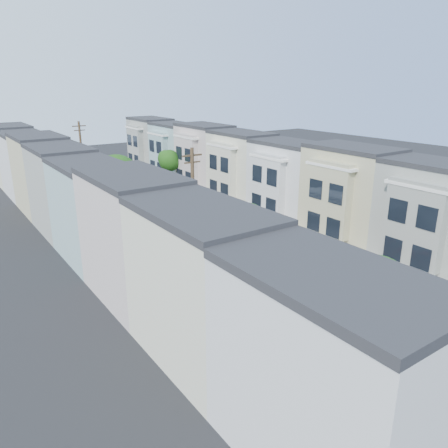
# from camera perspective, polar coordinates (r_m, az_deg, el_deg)

# --- Properties ---
(ground) EXTENTS (160.00, 160.00, 0.00)m
(ground) POSITION_cam_1_polar(r_m,az_deg,el_deg) (36.33, 6.41, -5.71)
(ground) COLOR black
(ground) RESTS_ON ground
(road_slab) EXTENTS (12.00, 70.00, 0.02)m
(road_slab) POSITION_cam_1_polar(r_m,az_deg,el_deg) (47.85, -5.41, 0.28)
(road_slab) COLOR black
(road_slab) RESTS_ON ground
(curb_left) EXTENTS (0.30, 70.00, 0.15)m
(curb_left) POSITION_cam_1_polar(r_m,az_deg,el_deg) (45.35, -12.07, -0.98)
(curb_left) COLOR gray
(curb_left) RESTS_ON ground
(curb_right) EXTENTS (0.30, 70.00, 0.15)m
(curb_right) POSITION_cam_1_polar(r_m,az_deg,el_deg) (50.91, 0.51, 1.55)
(curb_right) COLOR gray
(curb_right) RESTS_ON ground
(sidewalk_left) EXTENTS (2.60, 70.00, 0.15)m
(sidewalk_left) POSITION_cam_1_polar(r_m,az_deg,el_deg) (44.90, -13.60, -1.29)
(sidewalk_left) COLOR gray
(sidewalk_left) RESTS_ON ground
(sidewalk_right) EXTENTS (2.60, 70.00, 0.15)m
(sidewalk_right) POSITION_cam_1_polar(r_m,az_deg,el_deg) (51.64, 1.69, 1.78)
(sidewalk_right) COLOR gray
(sidewalk_right) RESTS_ON ground
(centerline) EXTENTS (0.12, 70.00, 0.01)m
(centerline) POSITION_cam_1_polar(r_m,az_deg,el_deg) (47.85, -5.41, 0.27)
(centerline) COLOR gold
(centerline) RESTS_ON ground
(townhouse_row_left) EXTENTS (5.00, 70.00, 8.50)m
(townhouse_row_left) POSITION_cam_1_polar(r_m,az_deg,el_deg) (43.82, -18.20, -2.30)
(townhouse_row_left) COLOR silver
(townhouse_row_left) RESTS_ON ground
(townhouse_row_right) EXTENTS (5.00, 70.00, 8.50)m
(townhouse_row_right) POSITION_cam_1_polar(r_m,az_deg,el_deg) (53.92, 4.95, 2.35)
(townhouse_row_right) COLOR silver
(townhouse_row_right) RESTS_ON ground
(tree_a) EXTENTS (4.70, 4.70, 7.12)m
(tree_a) POSITION_cam_1_polar(r_m,az_deg,el_deg) (21.69, 18.32, -9.98)
(tree_a) COLOR black
(tree_a) RESTS_ON ground
(tree_b) EXTENTS (4.70, 4.70, 7.41)m
(tree_b) POSITION_cam_1_polar(r_m,az_deg,el_deg) (27.97, 2.16, -1.92)
(tree_b) COLOR black
(tree_b) RESTS_ON ground
(tree_c) EXTENTS (4.70, 4.70, 7.39)m
(tree_c) POSITION_cam_1_polar(r_m,az_deg,el_deg) (36.32, -7.61, 2.65)
(tree_c) COLOR black
(tree_c) RESTS_ON ground
(tree_d) EXTENTS (4.70, 4.70, 7.65)m
(tree_d) POSITION_cam_1_polar(r_m,az_deg,el_deg) (45.87, -13.88, 5.86)
(tree_d) COLOR black
(tree_d) RESTS_ON ground
(tree_e) EXTENTS (4.70, 4.70, 7.21)m
(tree_e) POSITION_cam_1_polar(r_m,az_deg,el_deg) (60.21, -19.22, 7.81)
(tree_e) COLOR black
(tree_e) RESTS_ON ground
(tree_far_r) EXTENTS (3.10, 3.10, 5.31)m
(tree_far_r) POSITION_cam_1_polar(r_m,az_deg,el_deg) (63.77, -7.20, 8.17)
(tree_far_r) COLOR black
(tree_far_r) RESTS_ON ground
(utility_pole_near) EXTENTS (1.60, 0.26, 10.00)m
(utility_pole_near) POSITION_cam_1_polar(r_m,az_deg,el_deg) (32.56, -4.02, 1.18)
(utility_pole_near) COLOR #42301E
(utility_pole_near) RESTS_ON ground
(utility_pole_far) EXTENTS (1.60, 0.26, 10.00)m
(utility_pole_far) POSITION_cam_1_polar(r_m,az_deg,el_deg) (55.95, -17.96, 7.53)
(utility_pole_far) COLOR #42301E
(utility_pole_far) RESTS_ON ground
(fedex_truck) EXTENTS (2.59, 6.73, 3.23)m
(fedex_truck) POSITION_cam_1_polar(r_m,az_deg,el_deg) (42.27, 2.54, 0.47)
(fedex_truck) COLOR white
(fedex_truck) RESTS_ON ground
(lead_sedan) EXTENTS (1.81, 4.28, 1.28)m
(lead_sedan) POSITION_cam_1_polar(r_m,az_deg,el_deg) (50.27, -4.99, 1.93)
(lead_sedan) COLOR black
(lead_sedan) RESTS_ON ground
(parked_left_a) EXTENTS (2.31, 4.74, 1.38)m
(parked_left_a) POSITION_cam_1_polar(r_m,az_deg,el_deg) (23.99, 23.20, -19.09)
(parked_left_a) COLOR black
(parked_left_a) RESTS_ON ground
(parked_left_b) EXTENTS (1.60, 3.90, 1.27)m
(parked_left_b) POSITION_cam_1_polar(r_m,az_deg,el_deg) (26.73, 12.65, -13.93)
(parked_left_b) COLOR black
(parked_left_b) RESTS_ON ground
(parked_left_c) EXTENTS (1.35, 3.83, 1.28)m
(parked_left_c) POSITION_cam_1_polar(r_m,az_deg,el_deg) (34.36, -1.32, -5.89)
(parked_left_c) COLOR #B6B6B6
(parked_left_c) RESTS_ON ground
(parked_left_d) EXTENTS (1.63, 3.91, 1.27)m
(parked_left_d) POSITION_cam_1_polar(r_m,az_deg,el_deg) (42.63, -8.89, -1.23)
(parked_left_d) COLOR black
(parked_left_d) RESTS_ON ground
(parked_right_a) EXTENTS (1.85, 4.17, 1.32)m
(parked_right_a) POSITION_cam_1_polar(r_m,az_deg,el_deg) (34.99, 20.85, -6.66)
(parked_right_a) COLOR #373737
(parked_right_a) RESTS_ON ground
(parked_right_b) EXTENTS (1.80, 4.31, 1.38)m
(parked_right_b) POSITION_cam_1_polar(r_m,az_deg,el_deg) (37.10, 15.86, -4.65)
(parked_right_b) COLOR silver
(parked_right_b) RESTS_ON ground
(parked_right_c) EXTENTS (1.70, 4.65, 1.54)m
(parked_right_c) POSITION_cam_1_polar(r_m,az_deg,el_deg) (51.88, -1.95, 2.66)
(parked_right_c) COLOR black
(parked_right_c) RESTS_ON ground
(parked_right_d) EXTENTS (2.04, 4.30, 1.26)m
(parked_right_d) POSITION_cam_1_polar(r_m,az_deg,el_deg) (59.49, -6.70, 4.43)
(parked_right_d) COLOR black
(parked_right_d) RESTS_ON ground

